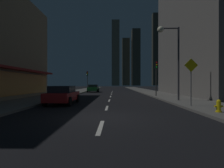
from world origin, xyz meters
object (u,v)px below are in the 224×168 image
street_lamp_right (169,45)px  car_parked_near (63,95)px  fire_hydrant_far_left (75,91)px  car_parked_far (93,88)px  pedestrian_crossing_sign (191,78)px  traffic_light_far_left (87,76)px  traffic_light_near_right (156,71)px  fire_hydrant_yellow_near (219,106)px

street_lamp_right → car_parked_near: bearing=-168.3°
fire_hydrant_far_left → car_parked_far: bearing=67.5°
car_parked_near → pedestrian_crossing_sign: size_ratio=1.34×
fire_hydrant_far_left → traffic_light_far_left: (0.40, 10.49, 2.74)m
car_parked_near → fire_hydrant_far_left: bearing=99.1°
fire_hydrant_far_left → pedestrian_crossing_sign: pedestrian_crossing_sign is taller
car_parked_far → traffic_light_far_left: bearing=111.0°
traffic_light_near_right → pedestrian_crossing_sign: (0.10, -9.38, -1.18)m
fire_hydrant_far_left → street_lamp_right: bearing=-47.8°
traffic_light_far_left → pedestrian_crossing_sign: traffic_light_far_left is taller
fire_hydrant_yellow_near → street_lamp_right: bearing=94.5°
fire_hydrant_far_left → street_lamp_right: (11.28, -12.43, 4.61)m
car_parked_far → fire_hydrant_far_left: 6.02m
car_parked_near → fire_hydrant_far_left: 14.47m
traffic_light_far_left → street_lamp_right: bearing=-64.6°
fire_hydrant_far_left → street_lamp_right: size_ratio=0.10×
street_lamp_right → fire_hydrant_far_left: bearing=132.2°
street_lamp_right → traffic_light_far_left: bearing=115.4°
street_lamp_right → pedestrian_crossing_sign: size_ratio=2.09×
fire_hydrant_far_left → pedestrian_crossing_sign: size_ratio=0.21×
traffic_light_far_left → street_lamp_right: (10.88, -22.92, 1.87)m
car_parked_far → fire_hydrant_yellow_near: car_parked_far is taller
traffic_light_near_right → traffic_light_far_left: same height
fire_hydrant_far_left → traffic_light_near_right: bearing=-31.6°
fire_hydrant_yellow_near → fire_hydrant_far_left: bearing=121.8°
traffic_light_near_right → car_parked_far: bearing=125.9°
car_parked_far → traffic_light_near_right: (9.10, -12.58, 2.45)m
car_parked_far → street_lamp_right: bearing=-63.5°
fire_hydrant_yellow_near → pedestrian_crossing_sign: bearing=96.5°
pedestrian_crossing_sign → car_parked_near: bearing=167.0°
car_parked_far → traffic_light_far_left: size_ratio=1.01×
car_parked_far → fire_hydrant_far_left: size_ratio=6.48×
car_parked_near → street_lamp_right: street_lamp_right is taller
traffic_light_far_left → pedestrian_crossing_sign: bearing=-67.6°
traffic_light_far_left → street_lamp_right: 25.44m
traffic_light_far_left → fire_hydrant_yellow_near: bearing=-68.9°
traffic_light_far_left → pedestrian_crossing_sign: (11.10, -26.90, -1.18)m
street_lamp_right → car_parked_far: bearing=116.5°
car_parked_far → pedestrian_crossing_sign: 23.84m
street_lamp_right → pedestrian_crossing_sign: street_lamp_right is taller
fire_hydrant_far_left → traffic_light_far_left: 10.85m
car_parked_near → pedestrian_crossing_sign: pedestrian_crossing_sign is taller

